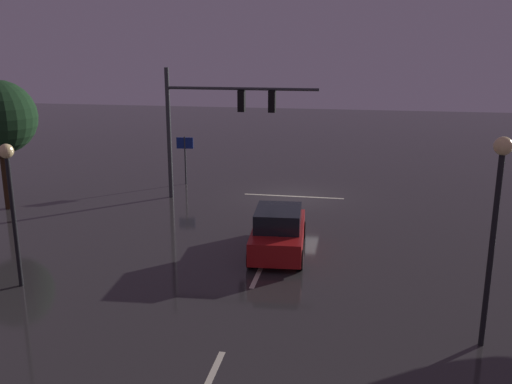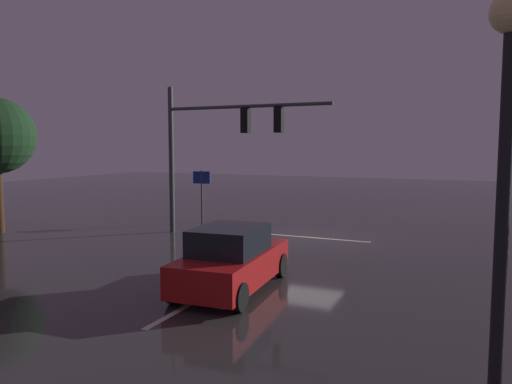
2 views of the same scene
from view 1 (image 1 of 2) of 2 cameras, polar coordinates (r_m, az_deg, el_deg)
ground_plane at (r=28.16m, az=3.81°, el=-0.50°), size 80.00×80.00×0.00m
traffic_signal_assembly at (r=26.95m, az=-4.10°, el=8.00°), size 7.34×0.47×6.34m
lane_dash_far at (r=24.35m, az=2.70°, el=-2.92°), size 0.16×2.20×0.01m
lane_dash_mid at (r=18.78m, az=0.17°, el=-8.40°), size 0.16×2.20×0.01m
lane_dash_near at (r=13.60m, az=-4.59°, el=-18.18°), size 0.16×2.20×0.01m
stop_bar at (r=28.25m, az=3.84°, el=-0.44°), size 5.00×0.16×0.01m
car_approaching at (r=20.48m, az=2.29°, el=-4.03°), size 2.17×4.47×1.70m
street_lamp_left_kerb at (r=14.49m, az=23.22°, el=-1.18°), size 0.44×0.44×5.34m
street_lamp_right_kerb at (r=18.49m, az=-23.66°, el=0.47°), size 0.44×0.44×4.54m
route_sign at (r=30.57m, az=-7.22°, el=4.26°), size 0.90×0.15×2.61m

